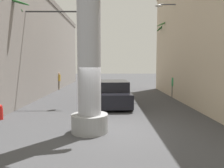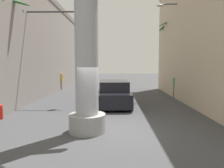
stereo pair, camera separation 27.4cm
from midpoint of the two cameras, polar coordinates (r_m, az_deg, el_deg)
ground_plane at (r=18.60m, az=0.69°, el=-2.88°), size 84.23×84.23×0.00m
building_left at (r=23.51m, az=-22.22°, el=8.97°), size 7.35×24.17×8.61m
neon_sign_pole at (r=8.59m, az=-5.81°, el=20.06°), size 2.71×1.41×11.14m
street_lamp at (r=17.69m, az=18.98°, el=10.68°), size 2.72×0.28×7.22m
traffic_light_mast at (r=14.93m, az=-16.79°, el=11.21°), size 4.97×0.32×6.03m
car_lead at (r=14.00m, az=1.07°, el=-2.50°), size 2.20×4.99×1.56m
palm_tree_near_left at (r=13.82m, az=-25.57°, el=11.15°), size 2.83×2.84×6.38m
palm_tree_mid_right at (r=21.24m, az=16.39°, el=8.56°), size 3.16×3.15×6.73m
pedestrian_mid_right at (r=17.73m, az=16.62°, el=-0.09°), size 0.46×0.46×1.78m
pedestrian_far_left at (r=23.19m, az=-12.80°, el=1.15°), size 0.37×0.37×1.76m
fire_hydrant at (r=11.69m, az=-26.51°, el=-6.49°), size 0.22×0.22×0.72m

